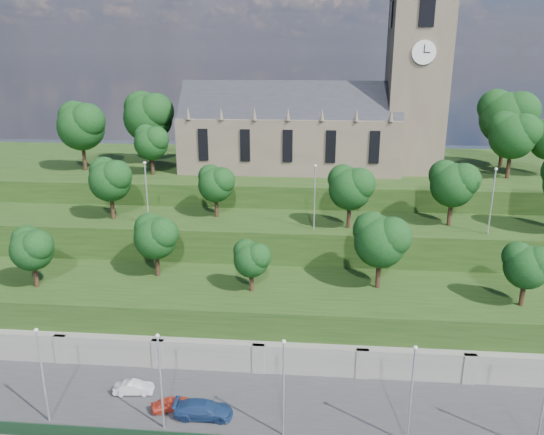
# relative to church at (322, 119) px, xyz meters

# --- Properties ---
(promenade) EXTENTS (160.00, 12.00, 2.00)m
(promenade) POSITION_rel_church_xyz_m (-0.79, -39.98, -21.52)
(promenade) COLOR #2D2D30
(promenade) RESTS_ON ground
(retaining_wall) EXTENTS (160.00, 2.10, 5.00)m
(retaining_wall) POSITION_rel_church_xyz_m (-0.79, -34.01, -20.02)
(retaining_wall) COLOR slate
(retaining_wall) RESTS_ON ground
(embankment_lower) EXTENTS (160.00, 12.00, 8.00)m
(embankment_lower) POSITION_rel_church_xyz_m (-0.79, -27.98, -18.52)
(embankment_lower) COLOR #1D3511
(embankment_lower) RESTS_ON ground
(embankment_upper) EXTENTS (160.00, 10.00, 12.00)m
(embankment_upper) POSITION_rel_church_xyz_m (-0.79, -16.98, -16.52)
(embankment_upper) COLOR #1D3511
(embankment_upper) RESTS_ON ground
(hilltop) EXTENTS (160.00, 32.00, 15.00)m
(hilltop) POSITION_rel_church_xyz_m (-0.79, 4.02, -15.02)
(hilltop) COLOR #1D3511
(hilltop) RESTS_ON ground
(church) EXTENTS (38.60, 12.35, 27.60)m
(church) POSITION_rel_church_xyz_m (0.00, 0.00, 0.00)
(church) COLOR brown
(church) RESTS_ON hilltop
(trees_lower) EXTENTS (65.14, 8.62, 8.18)m
(trees_lower) POSITION_rel_church_xyz_m (-0.22, -27.74, -9.76)
(trees_lower) COLOR black
(trees_lower) RESTS_ON embankment_lower
(trees_upper) EXTENTS (60.50, 8.36, 9.38)m
(trees_upper) POSITION_rel_church_xyz_m (6.65, -18.05, -4.98)
(trees_upper) COLOR black
(trees_upper) RESTS_ON embankment_upper
(trees_hilltop) EXTENTS (74.07, 16.34, 11.74)m
(trees_hilltop) POSITION_rel_church_xyz_m (-0.55, -0.22, -0.44)
(trees_hilltop) COLOR black
(trees_hilltop) RESTS_ON hilltop
(lamp_posts_promenade) EXTENTS (60.36, 0.36, 8.84)m
(lamp_posts_promenade) POSITION_rel_church_xyz_m (-2.79, -43.48, -15.48)
(lamp_posts_promenade) COLOR #B2B2B7
(lamp_posts_promenade) RESTS_ON promenade
(lamp_posts_upper) EXTENTS (40.36, 0.36, 7.82)m
(lamp_posts_upper) POSITION_rel_church_xyz_m (-0.79, -19.98, -6.01)
(lamp_posts_upper) COLOR #B2B2B7
(lamp_posts_upper) RESTS_ON embankment_upper
(car_left) EXTENTS (3.60, 2.62, 1.14)m
(car_left) POSITION_rel_church_xyz_m (-12.88, -41.08, -19.95)
(car_left) COLOR #AA2C1C
(car_left) RESTS_ON promenade
(car_middle) EXTENTS (3.70, 1.63, 1.18)m
(car_middle) POSITION_rel_church_xyz_m (-16.86, -39.12, -19.93)
(car_middle) COLOR #B8B8BD
(car_middle) RESTS_ON promenade
(car_right) EXTENTS (5.09, 2.11, 1.47)m
(car_right) POSITION_rel_church_xyz_m (-9.78, -41.82, -19.79)
(car_right) COLOR navy
(car_right) RESTS_ON promenade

